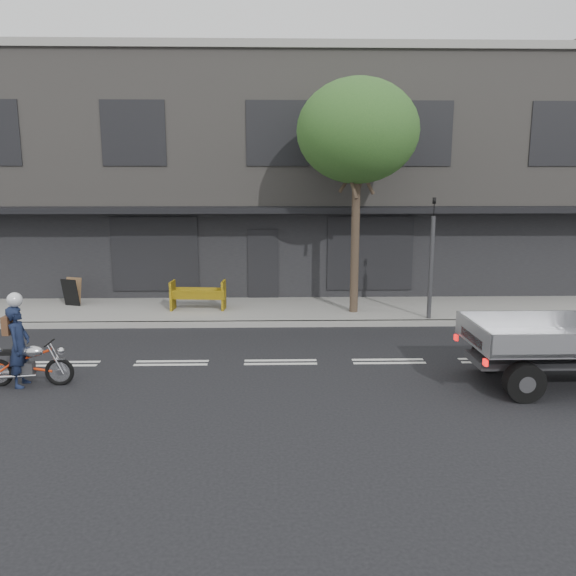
% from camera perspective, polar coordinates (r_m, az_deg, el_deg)
% --- Properties ---
extents(ground, '(80.00, 80.00, 0.00)m').
position_cam_1_polar(ground, '(12.50, -0.76, -7.56)').
color(ground, black).
rests_on(ground, ground).
extents(sidewalk, '(32.00, 3.20, 0.15)m').
position_cam_1_polar(sidewalk, '(17.01, -0.94, -2.30)').
color(sidewalk, gray).
rests_on(sidewalk, ground).
extents(kerb, '(32.00, 0.20, 0.15)m').
position_cam_1_polar(kerb, '(15.46, -0.89, -3.66)').
color(kerb, gray).
rests_on(kerb, ground).
extents(building_main, '(26.00, 10.00, 8.00)m').
position_cam_1_polar(building_main, '(23.16, -1.10, 11.00)').
color(building_main, slate).
rests_on(building_main, ground).
extents(street_tree, '(3.40, 3.40, 6.74)m').
position_cam_1_polar(street_tree, '(16.28, 7.08, 15.46)').
color(street_tree, '#382B21').
rests_on(street_tree, ground).
extents(traffic_light_pole, '(0.12, 0.12, 3.50)m').
position_cam_1_polar(traffic_light_pole, '(15.98, 14.34, 2.26)').
color(traffic_light_pole, '#2D2D30').
rests_on(traffic_light_pole, ground).
extents(motorcycle, '(1.73, 0.50, 0.89)m').
position_cam_1_polar(motorcycle, '(12.12, -24.87, -6.94)').
color(motorcycle, black).
rests_on(motorcycle, ground).
extents(rider, '(0.40, 0.59, 1.59)m').
position_cam_1_polar(rider, '(12.09, -25.65, -5.37)').
color(rider, '#131B35').
rests_on(rider, ground).
extents(construction_barrier, '(1.67, 0.78, 0.91)m').
position_cam_1_polar(construction_barrier, '(16.71, -9.22, -0.82)').
color(construction_barrier, yellow).
rests_on(construction_barrier, sidewalk).
extents(sandwich_board, '(0.62, 0.51, 0.85)m').
position_cam_1_polar(sandwich_board, '(18.43, -21.23, -0.44)').
color(sandwich_board, black).
rests_on(sandwich_board, sidewalk).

